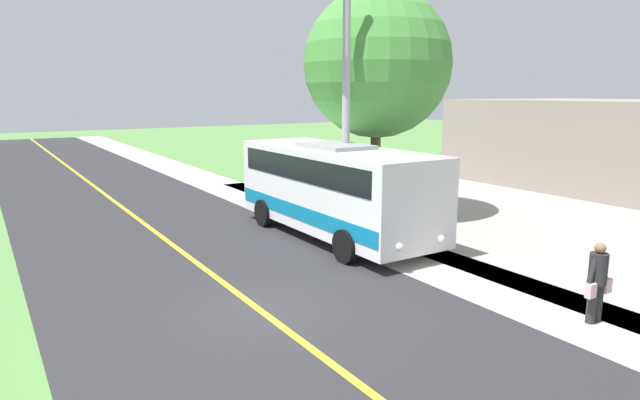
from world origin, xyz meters
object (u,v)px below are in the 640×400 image
(shuttle_bus_front, at_px, (335,186))
(street_light_pole, at_px, (343,88))
(tree_curbside, at_px, (377,64))
(pedestrian_with_bags, at_px, (597,280))

(shuttle_bus_front, bearing_deg, street_light_pole, -167.30)
(tree_curbside, bearing_deg, shuttle_bus_front, 29.99)
(shuttle_bus_front, relative_size, street_light_pole, 0.94)
(street_light_pole, height_order, tree_curbside, street_light_pole)
(street_light_pole, bearing_deg, pedestrian_with_bags, 92.43)
(shuttle_bus_front, height_order, tree_curbside, tree_curbside)
(pedestrian_with_bags, distance_m, tree_curbside, 10.87)
(street_light_pole, relative_size, tree_curbside, 1.04)
(tree_curbside, bearing_deg, pedestrian_with_bags, 77.30)
(shuttle_bus_front, xyz_separation_m, tree_curbside, (-2.84, -1.64, 3.77))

